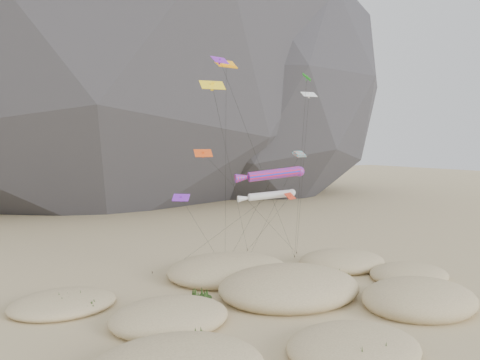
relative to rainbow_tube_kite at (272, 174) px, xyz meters
name	(u,v)px	position (x,y,z in m)	size (l,w,h in m)	color
ground	(311,313)	(-1.49, -9.99, -13.59)	(500.00, 500.00, 0.00)	#CCB789
dunes	(280,294)	(-2.25, -5.26, -12.82)	(51.30, 37.09, 4.18)	#CCB789
dune_grass	(289,295)	(-1.76, -6.45, -12.73)	(43.05, 30.37, 1.55)	black
kite_stakes	(232,259)	(1.48, 13.29, -13.44)	(23.67, 7.54, 0.30)	#3F2D1E
rainbow_tube_kite	(272,174)	(0.00, 0.00, 0.00)	(8.60, 16.27, 14.56)	#FD1A27
white_tube_kite	(268,196)	(-0.25, 0.46, -2.60)	(8.75, 16.76, 11.73)	silver
orange_parafoil	(226,67)	(-3.70, 4.79, 13.15)	(6.39, 11.06, 27.56)	#FF9F0D
multi_parafoil	(299,156)	(4.61, 0.95, 2.17)	(2.37, 12.66, 16.38)	red
delta_kites	(251,121)	(-2.10, 1.53, 6.38)	(24.42, 21.32, 27.19)	yellow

